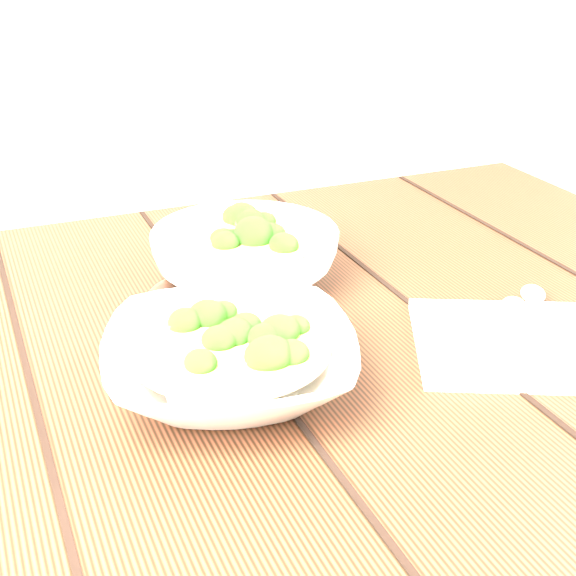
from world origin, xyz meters
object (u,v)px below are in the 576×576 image
at_px(table, 256,432).
at_px(soup_bowl_front, 231,360).
at_px(trivet, 199,302).
at_px(soup_bowl_back, 245,256).
at_px(napkin, 520,343).

height_order(table, soup_bowl_front, soup_bowl_front).
bearing_deg(trivet, soup_bowl_back, 34.82).
distance_m(trivet, napkin, 0.33).
height_order(table, soup_bowl_back, soup_bowl_back).
distance_m(soup_bowl_back, trivet, 0.09).
xyz_separation_m(table, trivet, (-0.04, 0.06, 0.13)).
relative_size(table, trivet, 10.39).
bearing_deg(napkin, table, 176.56).
bearing_deg(soup_bowl_back, trivet, -145.18).
bearing_deg(table, trivet, 120.96).
bearing_deg(table, soup_bowl_front, -122.11).
relative_size(table, napkin, 5.96).
xyz_separation_m(soup_bowl_front, trivet, (0.02, 0.15, -0.02)).
relative_size(table, soup_bowl_front, 4.39).
relative_size(soup_bowl_front, trivet, 2.37).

